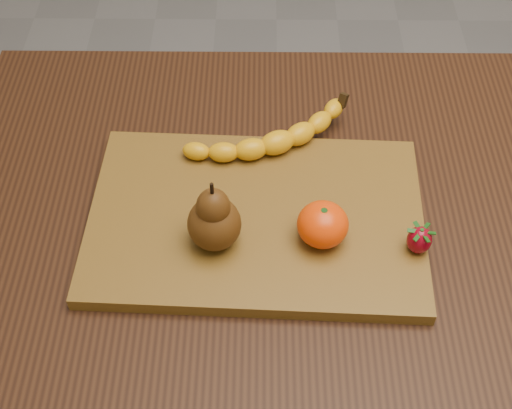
{
  "coord_description": "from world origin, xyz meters",
  "views": [
    {
      "loc": [
        -0.05,
        -0.64,
        1.52
      ],
      "look_at": [
        -0.06,
        -0.03,
        0.8
      ],
      "focal_mm": 50.0,
      "sensor_mm": 36.0,
      "label": 1
    }
  ],
  "objects_px": {
    "cutting_board": "(256,219)",
    "pear": "(214,214)",
    "table": "(296,250)",
    "mandarin": "(323,224)"
  },
  "relations": [
    {
      "from": "table",
      "to": "pear",
      "type": "distance_m",
      "value": 0.22
    },
    {
      "from": "table",
      "to": "mandarin",
      "type": "relative_size",
      "value": 14.94
    },
    {
      "from": "pear",
      "to": "mandarin",
      "type": "bearing_deg",
      "value": 2.11
    },
    {
      "from": "pear",
      "to": "mandarin",
      "type": "height_order",
      "value": "pear"
    },
    {
      "from": "cutting_board",
      "to": "pear",
      "type": "xyz_separation_m",
      "value": [
        -0.05,
        -0.05,
        0.06
      ]
    },
    {
      "from": "table",
      "to": "pear",
      "type": "xyz_separation_m",
      "value": [
        -0.11,
        -0.07,
        0.17
      ]
    },
    {
      "from": "table",
      "to": "cutting_board",
      "type": "xyz_separation_m",
      "value": [
        -0.06,
        -0.03,
        0.11
      ]
    },
    {
      "from": "pear",
      "to": "mandarin",
      "type": "distance_m",
      "value": 0.14
    },
    {
      "from": "pear",
      "to": "table",
      "type": "bearing_deg",
      "value": 33.26
    },
    {
      "from": "mandarin",
      "to": "cutting_board",
      "type": "bearing_deg",
      "value": 154.97
    }
  ]
}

